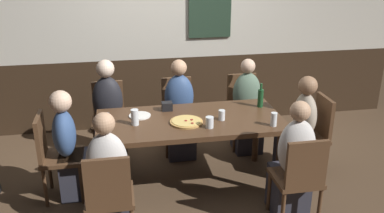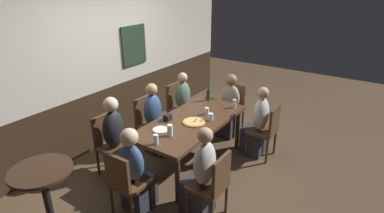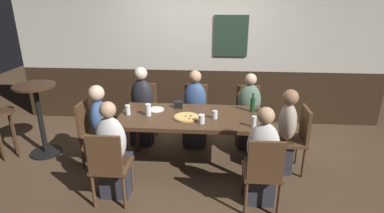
{
  "view_description": "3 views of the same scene",
  "coord_description": "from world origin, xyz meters",
  "px_view_note": "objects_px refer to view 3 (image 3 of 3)",
  "views": [
    {
      "loc": [
        -0.68,
        -3.87,
        2.42
      ],
      "look_at": [
        0.02,
        0.02,
        0.87
      ],
      "focal_mm": 39.84,
      "sensor_mm": 36.0,
      "label": 1
    },
    {
      "loc": [
        -3.33,
        -2.27,
        2.66
      ],
      "look_at": [
        0.03,
        0.0,
        0.94
      ],
      "focal_mm": 28.76,
      "sensor_mm": 36.0,
      "label": 2
    },
    {
      "loc": [
        0.3,
        -3.66,
        2.22
      ],
      "look_at": [
        0.01,
        0.06,
        0.84
      ],
      "focal_mm": 28.7,
      "sensor_mm": 36.0,
      "label": 3
    }
  ],
  "objects_px": {
    "tumbler_water": "(128,110)",
    "chair_mid_far": "(195,110)",
    "plate_white_large": "(156,109)",
    "side_bar_table": "(40,114)",
    "chair_head_west": "(92,129)",
    "beer_glass_half": "(148,111)",
    "chair_right_far": "(248,111)",
    "chair_left_far": "(144,108)",
    "person_right_far": "(249,117)",
    "chair_left_near": "(109,164)",
    "pizza": "(186,117)",
    "condiment_caddy": "(178,105)",
    "pint_glass_pale": "(202,120)",
    "person_right_near": "(261,163)",
    "person_mid_far": "(195,114)",
    "chair_head_east": "(295,136)",
    "chair_right_near": "(263,170)",
    "person_left_near": "(114,157)",
    "person_head_east": "(282,137)",
    "pint_glass_amber": "(254,122)",
    "person_left_far": "(142,111)",
    "dining_table": "(191,121)",
    "bar_stool": "(3,121)",
    "person_head_west": "(104,131)",
    "beer_bottle_green": "(253,104)"
  },
  "relations": [
    {
      "from": "person_right_far",
      "to": "pizza",
      "type": "xyz_separation_m",
      "value": [
        -0.87,
        -0.77,
        0.28
      ]
    },
    {
      "from": "chair_right_far",
      "to": "bar_stool",
      "type": "distance_m",
      "value": 3.53
    },
    {
      "from": "tumbler_water",
      "to": "plate_white_large",
      "type": "relative_size",
      "value": 0.6
    },
    {
      "from": "chair_head_east",
      "to": "condiment_caddy",
      "type": "xyz_separation_m",
      "value": [
        -1.54,
        0.28,
        0.29
      ]
    },
    {
      "from": "dining_table",
      "to": "pizza",
      "type": "relative_size",
      "value": 5.73
    },
    {
      "from": "chair_mid_far",
      "to": "person_left_near",
      "type": "distance_m",
      "value": 1.75
    },
    {
      "from": "chair_left_far",
      "to": "person_right_near",
      "type": "height_order",
      "value": "person_right_near"
    },
    {
      "from": "person_right_far",
      "to": "pint_glass_amber",
      "type": "relative_size",
      "value": 8.3
    },
    {
      "from": "chair_left_far",
      "to": "beer_bottle_green",
      "type": "distance_m",
      "value": 1.78
    },
    {
      "from": "chair_mid_far",
      "to": "beer_bottle_green",
      "type": "bearing_deg",
      "value": -39.34
    },
    {
      "from": "chair_mid_far",
      "to": "person_right_near",
      "type": "distance_m",
      "value": 1.75
    },
    {
      "from": "dining_table",
      "to": "person_head_west",
      "type": "relative_size",
      "value": 1.66
    },
    {
      "from": "chair_head_west",
      "to": "chair_mid_far",
      "type": "relative_size",
      "value": 1.0
    },
    {
      "from": "chair_right_near",
      "to": "beer_glass_half",
      "type": "bearing_deg",
      "value": 149.22
    },
    {
      "from": "chair_left_near",
      "to": "person_right_far",
      "type": "relative_size",
      "value": 0.78
    },
    {
      "from": "chair_mid_far",
      "to": "beer_glass_half",
      "type": "distance_m",
      "value": 1.1
    },
    {
      "from": "tumbler_water",
      "to": "condiment_caddy",
      "type": "height_order",
      "value": "tumbler_water"
    },
    {
      "from": "chair_left_near",
      "to": "tumbler_water",
      "type": "relative_size",
      "value": 6.69
    },
    {
      "from": "side_bar_table",
      "to": "person_left_far",
      "type": "bearing_deg",
      "value": 20.86
    },
    {
      "from": "chair_right_far",
      "to": "chair_right_near",
      "type": "relative_size",
      "value": 1.0
    },
    {
      "from": "chair_mid_far",
      "to": "person_mid_far",
      "type": "distance_m",
      "value": 0.16
    },
    {
      "from": "chair_left_near",
      "to": "plate_white_large",
      "type": "bearing_deg",
      "value": 72.32
    },
    {
      "from": "condiment_caddy",
      "to": "bar_stool",
      "type": "relative_size",
      "value": 0.15
    },
    {
      "from": "chair_head_west",
      "to": "chair_left_far",
      "type": "height_order",
      "value": "same"
    },
    {
      "from": "dining_table",
      "to": "person_left_far",
      "type": "xyz_separation_m",
      "value": [
        -0.82,
        0.69,
        -0.15
      ]
    },
    {
      "from": "plate_white_large",
      "to": "bar_stool",
      "type": "relative_size",
      "value": 0.31
    },
    {
      "from": "dining_table",
      "to": "person_left_near",
      "type": "bearing_deg",
      "value": -139.72
    },
    {
      "from": "condiment_caddy",
      "to": "beer_glass_half",
      "type": "bearing_deg",
      "value": -137.86
    },
    {
      "from": "chair_head_east",
      "to": "bar_stool",
      "type": "height_order",
      "value": "chair_head_east"
    },
    {
      "from": "chair_head_west",
      "to": "condiment_caddy",
      "type": "xyz_separation_m",
      "value": [
        1.15,
        0.28,
        0.29
      ]
    },
    {
      "from": "person_right_far",
      "to": "beer_bottle_green",
      "type": "relative_size",
      "value": 4.26
    },
    {
      "from": "person_left_far",
      "to": "pizza",
      "type": "bearing_deg",
      "value": -45.45
    },
    {
      "from": "person_left_far",
      "to": "bar_stool",
      "type": "relative_size",
      "value": 1.66
    },
    {
      "from": "chair_left_near",
      "to": "side_bar_table",
      "type": "xyz_separation_m",
      "value": [
        -1.35,
        1.04,
        0.12
      ]
    },
    {
      "from": "chair_left_far",
      "to": "chair_head_east",
      "type": "xyz_separation_m",
      "value": [
        2.16,
        -0.86,
        0.0
      ]
    },
    {
      "from": "chair_head_west",
      "to": "person_right_far",
      "type": "xyz_separation_m",
      "value": [
        2.16,
        0.69,
        -0.03
      ]
    },
    {
      "from": "chair_head_west",
      "to": "bar_stool",
      "type": "relative_size",
      "value": 1.22
    },
    {
      "from": "person_right_near",
      "to": "person_mid_far",
      "type": "relative_size",
      "value": 0.99
    },
    {
      "from": "chair_head_west",
      "to": "beer_glass_half",
      "type": "relative_size",
      "value": 5.61
    },
    {
      "from": "pint_glass_pale",
      "to": "plate_white_large",
      "type": "xyz_separation_m",
      "value": [
        -0.64,
        0.4,
        -0.04
      ]
    },
    {
      "from": "beer_glass_half",
      "to": "beer_bottle_green",
      "type": "relative_size",
      "value": 0.59
    },
    {
      "from": "person_head_west",
      "to": "tumbler_water",
      "type": "bearing_deg",
      "value": -4.74
    },
    {
      "from": "person_head_east",
      "to": "pint_glass_amber",
      "type": "bearing_deg",
      "value": -143.89
    },
    {
      "from": "chair_left_near",
      "to": "tumbler_water",
      "type": "bearing_deg",
      "value": 90.17
    },
    {
      "from": "person_right_near",
      "to": "tumbler_water",
      "type": "bearing_deg",
      "value": 157.98
    },
    {
      "from": "chair_right_far",
      "to": "pizza",
      "type": "relative_size",
      "value": 2.71
    },
    {
      "from": "tumbler_water",
      "to": "chair_mid_far",
      "type": "bearing_deg",
      "value": 47.17
    },
    {
      "from": "chair_right_far",
      "to": "chair_left_far",
      "type": "height_order",
      "value": "same"
    },
    {
      "from": "chair_right_near",
      "to": "person_left_near",
      "type": "height_order",
      "value": "person_left_near"
    },
    {
      "from": "tumbler_water",
      "to": "side_bar_table",
      "type": "distance_m",
      "value": 1.37
    }
  ]
}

